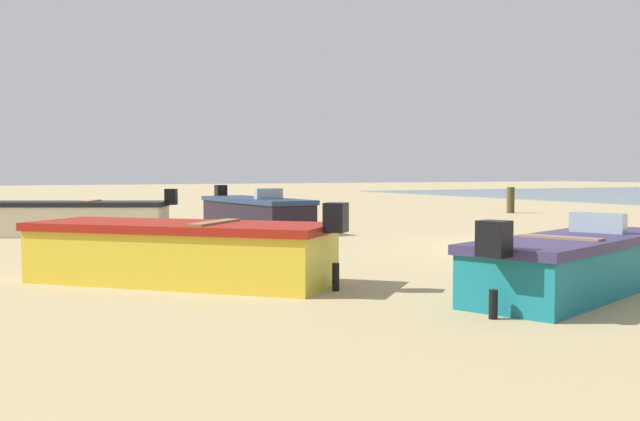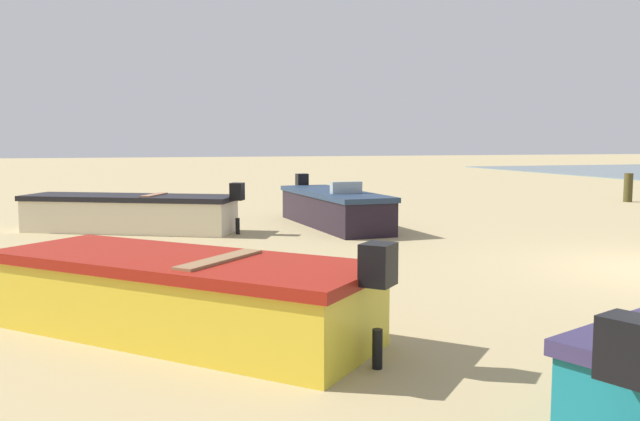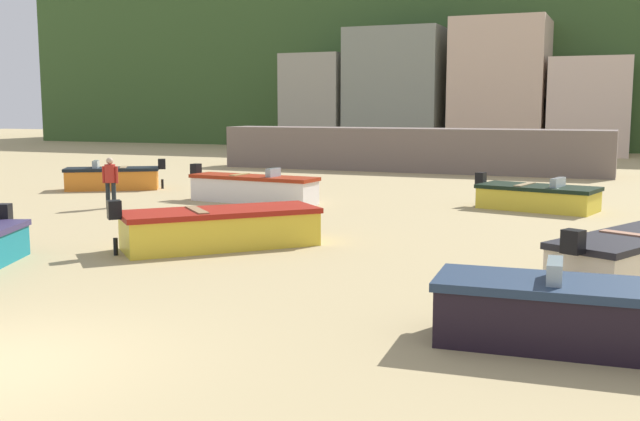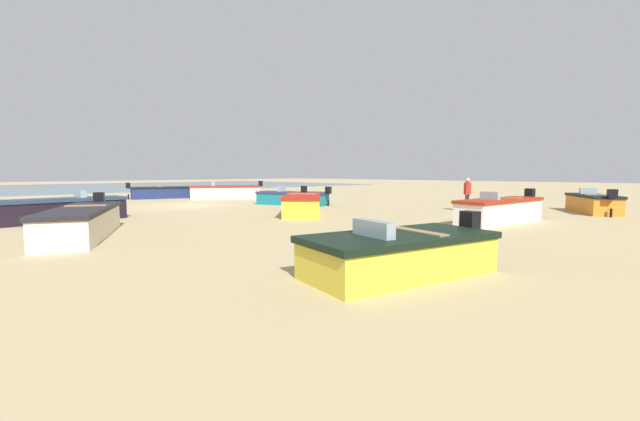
{
  "view_description": "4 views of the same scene",
  "coord_description": "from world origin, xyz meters",
  "px_view_note": "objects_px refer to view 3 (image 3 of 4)",
  "views": [
    {
      "loc": [
        -11.82,
        11.06,
        1.63
      ],
      "look_at": [
        0.65,
        4.92,
        0.89
      ],
      "focal_mm": 41.39,
      "sensor_mm": 36.0,
      "label": 1
    },
    {
      "loc": [
        -8.68,
        8.71,
        2.16
      ],
      "look_at": [
        3.55,
        5.11,
        0.81
      ],
      "focal_mm": 37.34,
      "sensor_mm": 36.0,
      "label": 2
    },
    {
      "loc": [
        7.21,
        -6.58,
        3.2
      ],
      "look_at": [
        1.44,
        7.45,
        1.09
      ],
      "focal_mm": 41.78,
      "sensor_mm": 36.0,
      "label": 3
    },
    {
      "loc": [
        10.87,
        21.66,
        1.87
      ],
      "look_at": [
        2.4,
        13.06,
        0.74
      ],
      "focal_mm": 22.75,
      "sensor_mm": 36.0,
      "label": 4
    }
  ],
  "objects_px": {
    "boat_white_5": "(253,189)",
    "boat_yellow_6": "(220,228)",
    "boat_orange_1": "(113,178)",
    "beach_walker_foreground": "(110,178)",
    "boat_black_0": "(619,318)",
    "boat_yellow_2": "(537,197)"
  },
  "relations": [
    {
      "from": "boat_black_0",
      "to": "boat_yellow_6",
      "type": "xyz_separation_m",
      "value": [
        -8.57,
        4.48,
        -0.01
      ]
    },
    {
      "from": "boat_yellow_2",
      "to": "boat_white_5",
      "type": "distance_m",
      "value": 9.28
    },
    {
      "from": "boat_yellow_2",
      "to": "beach_walker_foreground",
      "type": "distance_m",
      "value": 13.55
    },
    {
      "from": "boat_yellow_6",
      "to": "beach_walker_foreground",
      "type": "relative_size",
      "value": 2.66
    },
    {
      "from": "boat_white_5",
      "to": "beach_walker_foreground",
      "type": "xyz_separation_m",
      "value": [
        -3.56,
        -2.99,
        0.48
      ]
    },
    {
      "from": "boat_black_0",
      "to": "boat_yellow_2",
      "type": "relative_size",
      "value": 1.27
    },
    {
      "from": "boat_white_5",
      "to": "boat_yellow_6",
      "type": "bearing_deg",
      "value": 27.4
    },
    {
      "from": "boat_orange_1",
      "to": "boat_yellow_2",
      "type": "relative_size",
      "value": 0.93
    },
    {
      "from": "boat_black_0",
      "to": "boat_orange_1",
      "type": "xyz_separation_m",
      "value": [
        -18.59,
        13.52,
        -0.01
      ]
    },
    {
      "from": "boat_black_0",
      "to": "boat_white_5",
      "type": "bearing_deg",
      "value": 40.27
    },
    {
      "from": "boat_orange_1",
      "to": "boat_yellow_6",
      "type": "xyz_separation_m",
      "value": [
        10.02,
        -9.05,
        0.0
      ]
    },
    {
      "from": "boat_black_0",
      "to": "beach_walker_foreground",
      "type": "xyz_separation_m",
      "value": [
        -15.19,
        9.05,
        0.49
      ]
    },
    {
      "from": "boat_yellow_6",
      "to": "beach_walker_foreground",
      "type": "height_order",
      "value": "beach_walker_foreground"
    },
    {
      "from": "boat_black_0",
      "to": "boat_orange_1",
      "type": "relative_size",
      "value": 1.37
    },
    {
      "from": "boat_yellow_6",
      "to": "boat_orange_1",
      "type": "bearing_deg",
      "value": -177.96
    },
    {
      "from": "boat_black_0",
      "to": "boat_white_5",
      "type": "xyz_separation_m",
      "value": [
        -11.64,
        12.04,
        0.01
      ]
    },
    {
      "from": "boat_black_0",
      "to": "boat_yellow_6",
      "type": "distance_m",
      "value": 9.67
    },
    {
      "from": "boat_yellow_6",
      "to": "beach_walker_foreground",
      "type": "xyz_separation_m",
      "value": [
        -6.62,
        4.57,
        0.5
      ]
    },
    {
      "from": "boat_yellow_2",
      "to": "boat_white_5",
      "type": "bearing_deg",
      "value": -65.68
    },
    {
      "from": "boat_orange_1",
      "to": "boat_white_5",
      "type": "distance_m",
      "value": 7.11
    },
    {
      "from": "boat_yellow_2",
      "to": "beach_walker_foreground",
      "type": "xyz_separation_m",
      "value": [
        -12.67,
        -4.77,
        0.56
      ]
    },
    {
      "from": "beach_walker_foreground",
      "to": "boat_white_5",
      "type": "bearing_deg",
      "value": -153.54
    }
  ]
}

